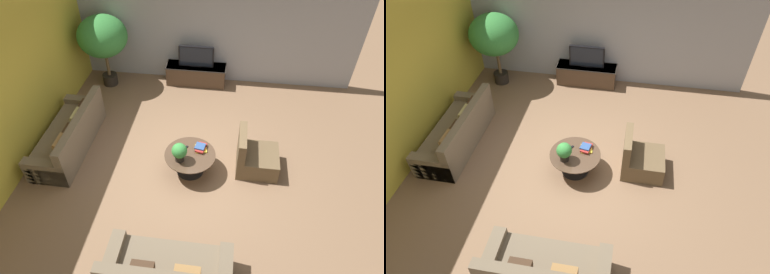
% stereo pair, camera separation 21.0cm
% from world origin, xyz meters
% --- Properties ---
extents(ground_plane, '(24.00, 24.00, 0.00)m').
position_xyz_m(ground_plane, '(0.00, 0.00, 0.00)').
color(ground_plane, brown).
extents(back_wall_stone, '(7.40, 0.12, 3.00)m').
position_xyz_m(back_wall_stone, '(0.00, 3.26, 1.50)').
color(back_wall_stone, '#939399').
rests_on(back_wall_stone, ground).
extents(side_wall_left, '(0.12, 7.40, 3.00)m').
position_xyz_m(side_wall_left, '(-3.26, 0.20, 1.50)').
color(side_wall_left, gold).
rests_on(side_wall_left, ground).
extents(media_console, '(1.54, 0.50, 0.52)m').
position_xyz_m(media_console, '(-0.24, 2.94, 0.27)').
color(media_console, '#473323').
rests_on(media_console, ground).
extents(television, '(0.88, 0.13, 0.54)m').
position_xyz_m(television, '(-0.24, 2.94, 0.78)').
color(television, black).
rests_on(television, media_console).
extents(coffee_table, '(0.98, 0.98, 0.45)m').
position_xyz_m(coffee_table, '(0.03, -0.17, 0.32)').
color(coffee_table, black).
rests_on(coffee_table, ground).
extents(couch_by_wall, '(0.84, 2.20, 0.84)m').
position_xyz_m(couch_by_wall, '(-2.55, 0.19, 0.29)').
color(couch_by_wall, brown).
rests_on(couch_by_wall, ground).
extents(couch_near_entry, '(1.84, 0.84, 0.84)m').
position_xyz_m(couch_near_entry, '(0.01, -2.45, 0.28)').
color(couch_near_entry, brown).
rests_on(couch_near_entry, ground).
extents(armchair_wicker, '(0.80, 0.76, 0.86)m').
position_xyz_m(armchair_wicker, '(1.27, 0.09, 0.27)').
color(armchair_wicker, brown).
rests_on(armchair_wicker, ground).
extents(potted_palm_tall, '(1.20, 1.20, 1.84)m').
position_xyz_m(potted_palm_tall, '(-2.47, 2.61, 1.31)').
color(potted_palm_tall, black).
rests_on(potted_palm_tall, ground).
extents(potted_plant_tabletop, '(0.29, 0.29, 0.39)m').
position_xyz_m(potted_plant_tabletop, '(-0.15, -0.34, 0.67)').
color(potted_plant_tabletop, black).
rests_on(potted_plant_tabletop, coffee_table).
extents(book_stack, '(0.25, 0.31, 0.09)m').
position_xyz_m(book_stack, '(0.21, 0.00, 0.49)').
color(book_stack, gold).
rests_on(book_stack, coffee_table).
extents(remote_black, '(0.12, 0.16, 0.02)m').
position_xyz_m(remote_black, '(-0.09, -0.03, 0.46)').
color(remote_black, black).
rests_on(remote_black, coffee_table).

